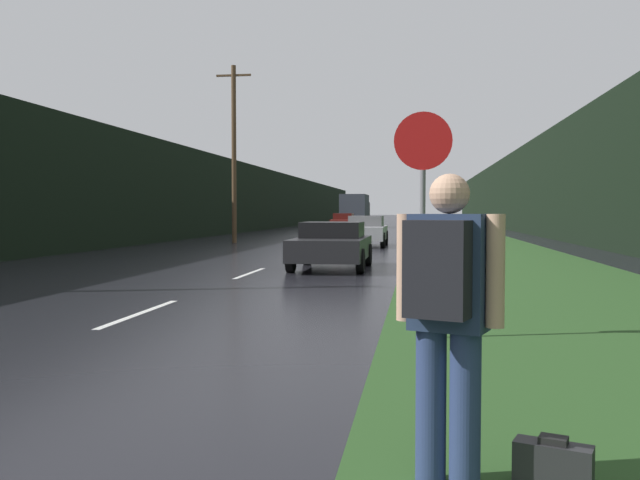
% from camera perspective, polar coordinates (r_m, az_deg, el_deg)
% --- Properties ---
extents(grass_verge, '(6.00, 240.00, 0.02)m').
position_cam_1_polar(grass_verge, '(42.28, 11.75, 0.21)').
color(grass_verge, '#26471E').
rests_on(grass_verge, ground_plane).
extents(lane_stripe_b, '(0.12, 3.00, 0.01)m').
position_cam_1_polar(lane_stripe_b, '(11.12, -14.89, -5.98)').
color(lane_stripe_b, silver).
rests_on(lane_stripe_b, ground_plane).
extents(lane_stripe_c, '(0.12, 3.00, 0.01)m').
position_cam_1_polar(lane_stripe_c, '(17.73, -5.92, -2.79)').
color(lane_stripe_c, silver).
rests_on(lane_stripe_c, ground_plane).
extents(lane_stripe_d, '(0.12, 3.00, 0.01)m').
position_cam_1_polar(lane_stripe_d, '(24.55, -1.89, -1.33)').
color(lane_stripe_d, silver).
rests_on(lane_stripe_d, ground_plane).
extents(treeline_far_side, '(2.00, 140.00, 5.35)m').
position_cam_1_polar(treeline_far_side, '(54.09, -6.92, 3.54)').
color(treeline_far_side, black).
rests_on(treeline_far_side, ground_plane).
extents(treeline_near_side, '(2.00, 140.00, 6.47)m').
position_cam_1_polar(treeline_near_side, '(52.89, 17.65, 4.08)').
color(treeline_near_side, black).
rests_on(treeline_near_side, ground_plane).
extents(utility_pole_far, '(1.80, 0.24, 9.02)m').
position_cam_1_polar(utility_pole_far, '(35.07, -7.26, 7.37)').
color(utility_pole_far, '#4C3823').
rests_on(utility_pole_far, ground_plane).
extents(stop_sign, '(0.72, 0.07, 2.85)m').
position_cam_1_polar(stop_sign, '(8.55, 8.64, 3.51)').
color(stop_sign, slate).
rests_on(stop_sign, ground_plane).
extents(hitchhiker_with_backpack, '(0.60, 0.53, 1.83)m').
position_cam_1_polar(hitchhiker_with_backpack, '(3.94, 10.62, -5.86)').
color(hitchhiker_with_backpack, navy).
rests_on(hitchhiker_with_backpack, ground_plane).
extents(suitcase, '(0.46, 0.30, 0.33)m').
position_cam_1_polar(suitcase, '(4.30, 19.03, -17.62)').
color(suitcase, '#232326').
rests_on(suitcase, ground_plane).
extents(car_passing_near, '(2.04, 4.24, 1.31)m').
position_cam_1_polar(car_passing_near, '(19.00, 1.01, -0.39)').
color(car_passing_near, black).
rests_on(car_passing_near, ground_plane).
extents(car_passing_far, '(1.89, 4.39, 1.40)m').
position_cam_1_polar(car_passing_far, '(31.29, 3.90, 0.79)').
color(car_passing_far, '#9E9EA3').
rests_on(car_passing_far, ground_plane).
extents(car_oncoming, '(1.94, 4.37, 1.45)m').
position_cam_1_polar(car_oncoming, '(57.06, 2.01, 1.55)').
color(car_oncoming, maroon).
rests_on(car_oncoming, ground_plane).
extents(delivery_truck, '(2.60, 7.64, 3.25)m').
position_cam_1_polar(delivery_truck, '(67.48, 3.00, 2.53)').
color(delivery_truck, black).
rests_on(delivery_truck, ground_plane).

